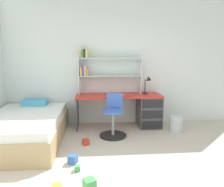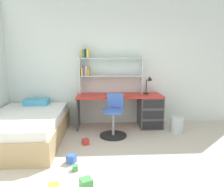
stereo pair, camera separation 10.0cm
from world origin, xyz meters
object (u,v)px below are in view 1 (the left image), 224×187
at_px(waste_bin, 176,124).
at_px(toy_block_red_1, 86,142).
at_px(bed_platform, 25,128).
at_px(swivel_chair, 113,119).
at_px(toy_block_green_5, 77,168).
at_px(desk, 140,108).
at_px(toy_block_blue_3, 73,159).
at_px(bookshelf_hutch, 102,68).
at_px(desk_lamp, 148,82).
at_px(toy_block_green_4, 90,184).

distance_m(waste_bin, toy_block_red_1, 1.89).
bearing_deg(waste_bin, bed_platform, -174.05).
bearing_deg(swivel_chair, toy_block_green_5, -115.60).
xyz_separation_m(swivel_chair, toy_block_green_5, (-0.60, -1.25, -0.29)).
relative_size(desk, toy_block_green_5, 24.65).
xyz_separation_m(swivel_chair, toy_block_blue_3, (-0.68, -1.04, -0.27)).
height_order(bookshelf_hutch, toy_block_blue_3, bookshelf_hutch).
relative_size(desk, swivel_chair, 2.23).
bearing_deg(toy_block_green_5, desk_lamp, 51.99).
bearing_deg(desk_lamp, waste_bin, -40.46).
bearing_deg(waste_bin, toy_block_green_4, -133.78).
height_order(bed_platform, toy_block_blue_3, bed_platform).
xyz_separation_m(bookshelf_hutch, toy_block_green_5, (-0.42, -1.94, -1.24)).
height_order(desk, toy_block_green_4, desk).
bearing_deg(toy_block_green_5, toy_block_red_1, 84.31).
height_order(waste_bin, toy_block_blue_3, waste_bin).
bearing_deg(bed_platform, toy_block_blue_3, -43.05).
bearing_deg(desk_lamp, bed_platform, -163.31).
relative_size(swivel_chair, toy_block_green_5, 11.06).
xyz_separation_m(bookshelf_hutch, toy_block_red_1, (-0.33, -1.09, -1.22)).
distance_m(desk, toy_block_green_5, 2.19).
bearing_deg(toy_block_green_4, bookshelf_hutch, 84.10).
xyz_separation_m(swivel_chair, toy_block_red_1, (-0.52, -0.40, -0.27)).
distance_m(desk_lamp, toy_block_blue_3, 2.36).
bearing_deg(desk, toy_block_blue_3, -130.30).
relative_size(desk, toy_block_blue_3, 15.17).
height_order(desk, desk_lamp, desk_lamp).
height_order(bookshelf_hutch, swivel_chair, bookshelf_hutch).
height_order(waste_bin, toy_block_green_5, waste_bin).
relative_size(desk_lamp, swivel_chair, 0.47).
distance_m(bookshelf_hutch, toy_block_blue_3, 2.17).
distance_m(bookshelf_hutch, toy_block_green_5, 2.34).
bearing_deg(toy_block_red_1, bed_platform, 168.32).
relative_size(desk_lamp, toy_block_green_4, 2.99).
distance_m(desk, desk_lamp, 0.59).
bearing_deg(toy_block_green_4, toy_block_blue_3, 111.52).
relative_size(toy_block_blue_3, toy_block_green_4, 0.93).
distance_m(desk, bookshelf_hutch, 1.21).
relative_size(swivel_chair, waste_bin, 2.59).
distance_m(swivel_chair, toy_block_red_1, 0.71).
xyz_separation_m(desk, desk_lamp, (0.17, 0.03, 0.57)).
xyz_separation_m(waste_bin, toy_block_green_5, (-1.90, -1.38, -0.12)).
bearing_deg(desk_lamp, toy_block_red_1, -144.42).
relative_size(desk, bed_platform, 0.91).
bearing_deg(toy_block_green_4, toy_block_red_1, 93.96).
bearing_deg(desk_lamp, desk, -169.28).
height_order(desk, bookshelf_hutch, bookshelf_hutch).
height_order(toy_block_blue_3, toy_block_green_5, toy_block_blue_3).
xyz_separation_m(bookshelf_hutch, swivel_chair, (0.18, -0.69, -0.95)).
relative_size(desk, bookshelf_hutch, 1.33).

